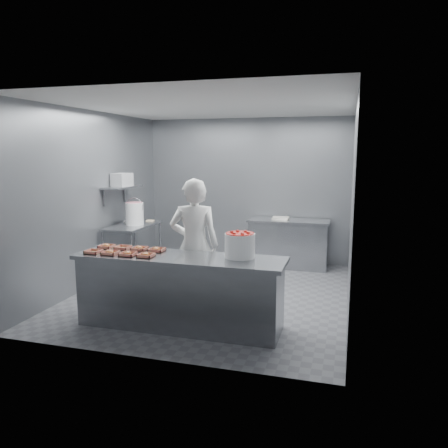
{
  "coord_description": "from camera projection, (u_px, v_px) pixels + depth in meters",
  "views": [
    {
      "loc": [
        1.95,
        -6.17,
        2.15
      ],
      "look_at": [
        0.24,
        -0.2,
        1.12
      ],
      "focal_mm": 35.0,
      "sensor_mm": 36.0,
      "label": 1
    }
  ],
  "objects": [
    {
      "name": "wall_shelf",
      "position": [
        122.0,
        187.0,
        7.54
      ],
      "size": [
        0.35,
        0.9,
        0.03
      ],
      "primitive_type": "cube",
      "color": "slate",
      "rests_on": "wall_left"
    },
    {
      "name": "tray_5",
      "position": [
        123.0,
        248.0,
        5.68
      ],
      "size": [
        0.19,
        0.18,
        0.04
      ],
      "color": "#CCB77D",
      "rests_on": "service_counter"
    },
    {
      "name": "floor",
      "position": [
        213.0,
        293.0,
        6.73
      ],
      "size": [
        4.5,
        4.5,
        0.0
      ],
      "primitive_type": "plane",
      "color": "#4C4C51",
      "rests_on": "ground"
    },
    {
      "name": "tray_1",
      "position": [
        110.0,
        253.0,
        5.39
      ],
      "size": [
        0.19,
        0.18,
        0.06
      ],
      "color": "#CCB77D",
      "rests_on": "service_counter"
    },
    {
      "name": "wall_back",
      "position": [
        246.0,
        190.0,
        8.64
      ],
      "size": [
        4.0,
        0.04,
        2.8
      ],
      "primitive_type": "cube",
      "color": "slate",
      "rests_on": "ground"
    },
    {
      "name": "bucket_lid",
      "position": [
        133.0,
        222.0,
        7.82
      ],
      "size": [
        0.34,
        0.34,
        0.03
      ],
      "primitive_type": "cylinder",
      "rotation": [
        0.0,
        0.0,
        0.0
      ],
      "color": "white",
      "rests_on": "prep_table"
    },
    {
      "name": "appliance",
      "position": [
        122.0,
        180.0,
        7.52
      ],
      "size": [
        0.32,
        0.35,
        0.23
      ],
      "primitive_type": "cube",
      "rotation": [
        0.0,
        0.0,
        -0.23
      ],
      "color": "gray",
      "rests_on": "wall_shelf"
    },
    {
      "name": "tray_7",
      "position": [
        157.0,
        250.0,
        5.55
      ],
      "size": [
        0.19,
        0.18,
        0.06
      ],
      "color": "#CCB77D",
      "rests_on": "service_counter"
    },
    {
      "name": "ceiling",
      "position": [
        212.0,
        106.0,
        6.28
      ],
      "size": [
        4.5,
        4.5,
        0.0
      ],
      "primitive_type": "plane",
      "rotation": [
        3.14,
        0.0,
        0.0
      ],
      "color": "white",
      "rests_on": "wall_back"
    },
    {
      "name": "paper_stack",
      "position": [
        281.0,
        218.0,
        8.18
      ],
      "size": [
        0.31,
        0.23,
        0.05
      ],
      "primitive_type": "cube",
      "rotation": [
        0.0,
        0.0,
        -0.03
      ],
      "color": "silver",
      "rests_on": "back_counter"
    },
    {
      "name": "strawberry_tub",
      "position": [
        240.0,
        244.0,
        5.21
      ],
      "size": [
        0.36,
        0.36,
        0.3
      ],
      "color": "white",
      "rests_on": "service_counter"
    },
    {
      "name": "rag",
      "position": [
        150.0,
        221.0,
        7.98
      ],
      "size": [
        0.14,
        0.13,
        0.02
      ],
      "primitive_type": "cube",
      "rotation": [
        0.0,
        0.0,
        0.14
      ],
      "color": "#CCB28C",
      "rests_on": "prep_table"
    },
    {
      "name": "service_counter",
      "position": [
        180.0,
        291.0,
        5.38
      ],
      "size": [
        2.6,
        0.7,
        0.9
      ],
      "color": "slate",
      "rests_on": "ground"
    },
    {
      "name": "tray_4",
      "position": [
        107.0,
        246.0,
        5.75
      ],
      "size": [
        0.19,
        0.18,
        0.06
      ],
      "color": "#CCB77D",
      "rests_on": "service_counter"
    },
    {
      "name": "tray_2",
      "position": [
        128.0,
        254.0,
        5.32
      ],
      "size": [
        0.19,
        0.18,
        0.06
      ],
      "color": "#CCB77D",
      "rests_on": "service_counter"
    },
    {
      "name": "glaze_bucket",
      "position": [
        135.0,
        213.0,
        7.54
      ],
      "size": [
        0.32,
        0.31,
        0.47
      ],
      "color": "white",
      "rests_on": "prep_table"
    },
    {
      "name": "tray_0",
      "position": [
        94.0,
        252.0,
        5.45
      ],
      "size": [
        0.19,
        0.18,
        0.04
      ],
      "color": "#CCB77D",
      "rests_on": "service_counter"
    },
    {
      "name": "tray_3",
      "position": [
        146.0,
        255.0,
        5.26
      ],
      "size": [
        0.19,
        0.18,
        0.06
      ],
      "color": "#CCB77D",
      "rests_on": "service_counter"
    },
    {
      "name": "prep_table",
      "position": [
        133.0,
        242.0,
        7.65
      ],
      "size": [
        0.6,
        1.2,
        0.9
      ],
      "color": "slate",
      "rests_on": "ground"
    },
    {
      "name": "back_counter",
      "position": [
        288.0,
        243.0,
        8.22
      ],
      "size": [
        1.5,
        0.6,
        0.9
      ],
      "color": "slate",
      "rests_on": "ground"
    },
    {
      "name": "wall_left",
      "position": [
        94.0,
        199.0,
        7.05
      ],
      "size": [
        0.04,
        4.5,
        2.8
      ],
      "primitive_type": "cube",
      "color": "slate",
      "rests_on": "ground"
    },
    {
      "name": "worker",
      "position": [
        194.0,
        245.0,
        5.88
      ],
      "size": [
        0.75,
        0.59,
        1.81
      ],
      "primitive_type": "imported",
      "rotation": [
        0.0,
        0.0,
        3.4
      ],
      "color": "white",
      "rests_on": "ground"
    },
    {
      "name": "tray_6",
      "position": [
        140.0,
        248.0,
        5.61
      ],
      "size": [
        0.19,
        0.18,
        0.06
      ],
      "color": "#CCB77D",
      "rests_on": "service_counter"
    },
    {
      "name": "wall_right",
      "position": [
        352.0,
        208.0,
        5.96
      ],
      "size": [
        0.04,
        4.5,
        2.8
      ],
      "primitive_type": "cube",
      "color": "slate",
      "rests_on": "ground"
    }
  ]
}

